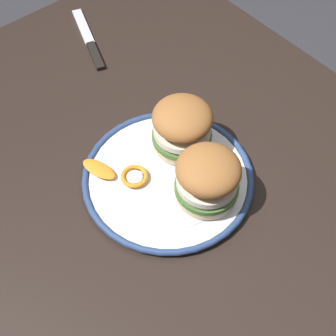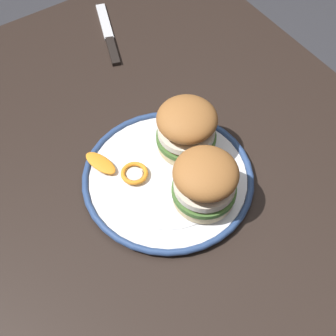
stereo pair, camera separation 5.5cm
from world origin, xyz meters
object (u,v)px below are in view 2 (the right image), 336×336
at_px(dinner_plate, 168,178).
at_px(sandwich_half_right, 205,181).
at_px(sandwich_half_left, 187,127).
at_px(dining_table, 169,214).
at_px(table_knife, 109,38).

distance_m(dinner_plate, sandwich_half_right, 0.10).
bearing_deg(dinner_plate, sandwich_half_left, -59.45).
distance_m(dinner_plate, sandwich_half_left, 0.10).
distance_m(dining_table, sandwich_half_left, 0.19).
relative_size(dining_table, dinner_plate, 3.83).
bearing_deg(table_knife, dinner_plate, 165.31).
bearing_deg(sandwich_half_right, dinner_plate, 19.12).
height_order(sandwich_half_left, sandwich_half_right, same).
xyz_separation_m(sandwich_half_right, table_knife, (0.48, -0.08, -0.07)).
relative_size(dinner_plate, sandwich_half_right, 2.13).
distance_m(dinner_plate, table_knife, 0.42).
height_order(dining_table, sandwich_half_right, sandwich_half_right).
distance_m(sandwich_half_right, table_knife, 0.49).
bearing_deg(dinner_plate, sandwich_half_right, -160.88).
xyz_separation_m(dinner_plate, sandwich_half_right, (-0.07, -0.03, 0.06)).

